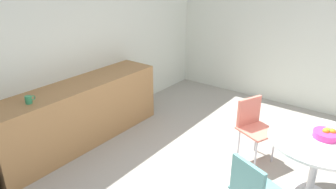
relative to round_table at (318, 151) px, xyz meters
name	(u,v)px	position (x,y,z in m)	size (l,w,h in m)	color
wall_back	(71,49)	(-0.52, 3.37, 0.70)	(6.00, 0.10, 2.60)	silver
counter_block	(80,113)	(-0.75, 3.02, -0.15)	(2.60, 0.60, 0.90)	#9E7042
round_table	(318,151)	(0.00, 0.00, 0.00)	(1.05, 1.05, 0.75)	silver
chair_coral	(253,122)	(0.37, 0.87, -0.08)	(0.55, 0.55, 0.83)	silver
chair_teal	(253,188)	(-0.88, 0.35, -0.08)	(0.55, 0.55, 0.83)	silver
fruit_bowl	(326,134)	(0.07, -0.04, 0.19)	(0.26, 0.26, 0.11)	#D8338C
mug_white	(29,100)	(-1.49, 2.94, 0.35)	(0.13, 0.08, 0.09)	#338C59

